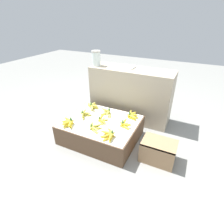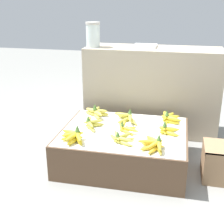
{
  "view_description": "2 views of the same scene",
  "coord_description": "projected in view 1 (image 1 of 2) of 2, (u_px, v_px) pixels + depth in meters",
  "views": [
    {
      "loc": [
        0.96,
        -1.64,
        1.46
      ],
      "look_at": [
        0.1,
        0.11,
        0.37
      ],
      "focal_mm": 28.0,
      "sensor_mm": 36.0,
      "label": 1
    },
    {
      "loc": [
        0.37,
        -2.12,
        1.22
      ],
      "look_at": [
        -0.09,
        -0.0,
        0.41
      ],
      "focal_mm": 50.0,
      "sensor_mm": 36.0,
      "label": 2
    }
  ],
  "objects": [
    {
      "name": "banana_bunch_middle_left",
      "position": [
        84.0,
        114.0,
        2.33
      ],
      "size": [
        0.16,
        0.22,
        0.1
      ],
      "color": "gold",
      "rests_on": "display_platform"
    },
    {
      "name": "banana_bunch_front_left",
      "position": [
        69.0,
        122.0,
        2.14
      ],
      "size": [
        0.2,
        0.19,
        0.11
      ],
      "color": "yellow",
      "rests_on": "display_platform"
    },
    {
      "name": "back_vendor_table",
      "position": [
        130.0,
        94.0,
        2.67
      ],
      "size": [
        1.22,
        0.4,
        0.79
      ],
      "color": "tan",
      "rests_on": "ground_plane"
    },
    {
      "name": "banana_bunch_back_midright",
      "position": [
        132.0,
        115.0,
        2.29
      ],
      "size": [
        0.17,
        0.19,
        0.11
      ],
      "color": "yellow",
      "rests_on": "display_platform"
    },
    {
      "name": "wooden_crate",
      "position": [
        158.0,
        151.0,
        1.96
      ],
      "size": [
        0.37,
        0.28,
        0.24
      ],
      "color": "#997551",
      "rests_on": "ground_plane"
    },
    {
      "name": "banana_bunch_middle_midright",
      "position": [
        124.0,
        124.0,
        2.12
      ],
      "size": [
        0.16,
        0.18,
        0.1
      ],
      "color": "yellow",
      "rests_on": "display_platform"
    },
    {
      "name": "banana_bunch_back_midleft",
      "position": [
        107.0,
        112.0,
        2.37
      ],
      "size": [
        0.22,
        0.2,
        0.1
      ],
      "color": "gold",
      "rests_on": "display_platform"
    },
    {
      "name": "glass_jar",
      "position": [
        96.0,
        58.0,
        2.57
      ],
      "size": [
        0.13,
        0.13,
        0.22
      ],
      "color": "silver",
      "rests_on": "back_vendor_table"
    },
    {
      "name": "banana_bunch_middle_midleft",
      "position": [
        101.0,
        120.0,
        2.21
      ],
      "size": [
        0.18,
        0.2,
        0.08
      ],
      "color": "gold",
      "rests_on": "display_platform"
    },
    {
      "name": "banana_bunch_front_midright",
      "position": [
        109.0,
        135.0,
        1.93
      ],
      "size": [
        0.18,
        0.25,
        0.1
      ],
      "color": "gold",
      "rests_on": "display_platform"
    },
    {
      "name": "ground_plane",
      "position": [
        101.0,
        138.0,
        2.36
      ],
      "size": [
        10.0,
        10.0,
        0.0
      ],
      "primitive_type": "plane",
      "color": "gray"
    },
    {
      "name": "banana_bunch_back_left",
      "position": [
        92.0,
        106.0,
        2.52
      ],
      "size": [
        0.22,
        0.22,
        0.11
      ],
      "color": "#DBCC4C",
      "rests_on": "display_platform"
    },
    {
      "name": "foam_tray_white",
      "position": [
        128.0,
        67.0,
        2.53
      ],
      "size": [
        0.2,
        0.2,
        0.02
      ],
      "color": "white",
      "rests_on": "back_vendor_table"
    },
    {
      "name": "banana_bunch_front_midleft",
      "position": [
        94.0,
        127.0,
        2.07
      ],
      "size": [
        0.2,
        0.2,
        0.09
      ],
      "color": "gold",
      "rests_on": "display_platform"
    },
    {
      "name": "display_platform",
      "position": [
        101.0,
        130.0,
        2.3
      ],
      "size": [
        0.94,
        0.75,
        0.27
      ],
      "color": "brown",
      "rests_on": "ground_plane"
    }
  ]
}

